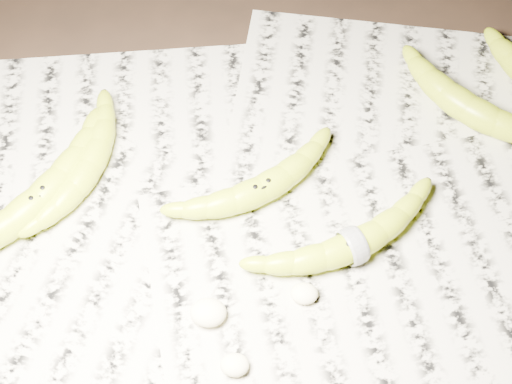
{
  "coord_description": "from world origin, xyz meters",
  "views": [
    {
      "loc": [
        -0.02,
        -0.37,
        0.74
      ],
      "look_at": [
        -0.03,
        0.05,
        0.05
      ],
      "focal_mm": 50.0,
      "sensor_mm": 36.0,
      "label": 1
    }
  ],
  "objects_px": {
    "banana_left_a": "(39,199)",
    "banana_center": "(261,188)",
    "banana_upper_a": "(470,107)",
    "banana_left_b": "(88,165)",
    "banana_taped": "(353,244)"
  },
  "relations": [
    {
      "from": "banana_taped",
      "to": "banana_upper_a",
      "type": "xyz_separation_m",
      "value": [
        0.15,
        0.2,
        0.0
      ]
    },
    {
      "from": "banana_left_b",
      "to": "banana_taped",
      "type": "height_order",
      "value": "same"
    },
    {
      "from": "banana_center",
      "to": "banana_left_a",
      "type": "bearing_deg",
      "value": 153.75
    },
    {
      "from": "banana_left_a",
      "to": "banana_upper_a",
      "type": "height_order",
      "value": "banana_left_a"
    },
    {
      "from": "banana_upper_a",
      "to": "banana_left_b",
      "type": "bearing_deg",
      "value": -129.72
    },
    {
      "from": "banana_left_a",
      "to": "banana_upper_a",
      "type": "xyz_separation_m",
      "value": [
        0.52,
        0.15,
        -0.0
      ]
    },
    {
      "from": "banana_center",
      "to": "banana_taped",
      "type": "distance_m",
      "value": 0.13
    },
    {
      "from": "banana_center",
      "to": "banana_upper_a",
      "type": "height_order",
      "value": "banana_upper_a"
    },
    {
      "from": "banana_left_a",
      "to": "banana_center",
      "type": "height_order",
      "value": "banana_left_a"
    },
    {
      "from": "banana_taped",
      "to": "banana_upper_a",
      "type": "relative_size",
      "value": 1.05
    },
    {
      "from": "banana_left_a",
      "to": "banana_upper_a",
      "type": "distance_m",
      "value": 0.54
    },
    {
      "from": "banana_left_a",
      "to": "banana_left_b",
      "type": "relative_size",
      "value": 1.25
    },
    {
      "from": "banana_left_a",
      "to": "banana_left_b",
      "type": "xyz_separation_m",
      "value": [
        0.05,
        0.05,
        -0.0
      ]
    },
    {
      "from": "banana_center",
      "to": "banana_upper_a",
      "type": "xyz_separation_m",
      "value": [
        0.26,
        0.13,
        0.0
      ]
    },
    {
      "from": "banana_left_b",
      "to": "banana_upper_a",
      "type": "distance_m",
      "value": 0.48
    }
  ]
}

